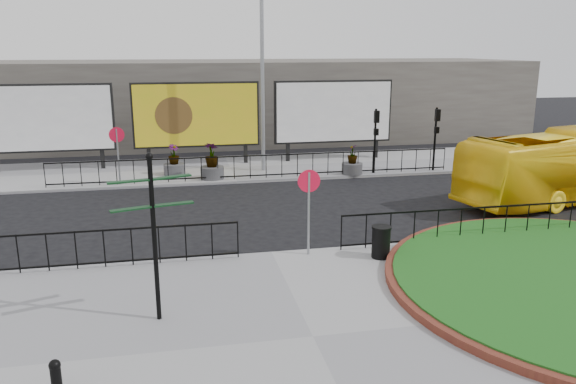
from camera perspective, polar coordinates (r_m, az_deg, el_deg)
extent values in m
plane|color=black|center=(16.37, -1.69, -6.47)|extent=(90.00, 90.00, 0.00)
cube|color=gray|center=(11.90, 2.54, -14.69)|extent=(30.00, 10.00, 0.12)
cube|color=gray|center=(27.80, -5.89, 2.40)|extent=(44.00, 6.00, 0.12)
cylinder|color=gray|center=(25.01, -16.86, 3.43)|extent=(0.07, 0.07, 2.40)
cylinder|color=red|center=(24.85, -17.02, 5.58)|extent=(0.64, 0.03, 0.64)
cylinder|color=white|center=(24.87, -17.01, 5.59)|extent=(0.50, 0.03, 0.50)
cylinder|color=gray|center=(15.76, 2.11, -2.24)|extent=(0.07, 0.07, 2.40)
cylinder|color=red|center=(15.52, 2.15, 1.12)|extent=(0.64, 0.03, 0.64)
cylinder|color=white|center=(15.53, 2.13, 1.13)|extent=(0.50, 0.03, 0.50)
cube|color=black|center=(28.77, -18.32, 3.29)|extent=(0.18, 0.18, 1.00)
cube|color=black|center=(28.88, -23.39, 6.90)|extent=(6.20, 0.25, 3.20)
cube|color=white|center=(28.72, -23.46, 6.86)|extent=(6.00, 0.06, 3.00)
cube|color=black|center=(28.59, -13.94, 3.53)|extent=(0.18, 0.18, 1.00)
cube|color=black|center=(28.76, -4.33, 3.99)|extent=(0.18, 0.18, 1.00)
cube|color=black|center=(28.28, -9.28, 7.76)|extent=(6.20, 0.25, 3.20)
cube|color=yellow|center=(28.12, -9.27, 7.72)|extent=(6.00, 0.06, 3.00)
cube|color=black|center=(29.11, -0.02, 4.15)|extent=(0.18, 0.18, 1.00)
cube|color=black|center=(30.41, 8.91, 4.43)|extent=(0.18, 0.18, 1.00)
cube|color=black|center=(29.38, 4.62, 8.15)|extent=(6.20, 0.25, 3.20)
cube|color=white|center=(29.23, 4.71, 8.11)|extent=(6.00, 0.06, 3.00)
cylinder|color=gray|center=(26.41, -2.62, 11.82)|extent=(0.18, 0.18, 9.00)
cylinder|color=black|center=(26.43, 8.81, 5.12)|extent=(0.10, 0.10, 3.00)
cube|color=black|center=(26.16, 9.00, 7.56)|extent=(0.22, 0.18, 0.55)
cube|color=black|center=(26.25, 8.94, 6.05)|extent=(0.20, 0.16, 0.30)
cylinder|color=black|center=(27.60, 14.70, 5.21)|extent=(0.10, 0.10, 3.00)
cube|color=black|center=(27.34, 14.96, 7.55)|extent=(0.22, 0.18, 0.55)
cube|color=black|center=(27.43, 14.87, 6.10)|extent=(0.20, 0.16, 0.30)
cube|color=#67625A|center=(37.31, -7.54, 9.24)|extent=(40.00, 10.00, 5.00)
cylinder|color=black|center=(12.17, -13.40, -4.95)|extent=(0.10, 0.10, 3.55)
sphere|color=black|center=(11.70, -13.92, 3.53)|extent=(0.16, 0.16, 0.16)
cube|color=black|center=(11.74, -15.92, 1.04)|extent=(0.85, 0.31, 0.03)
cube|color=black|center=(11.93, -11.76, 1.50)|extent=(0.83, 0.43, 0.03)
cube|color=black|center=(11.84, -15.69, -1.68)|extent=(0.84, 0.39, 0.03)
cube|color=black|center=(12.01, -11.54, -1.20)|extent=(0.85, 0.31, 0.03)
cylinder|color=black|center=(10.83, -22.48, -17.18)|extent=(0.18, 0.18, 0.50)
sphere|color=black|center=(10.70, -22.62, -15.94)|extent=(0.20, 0.20, 0.20)
cylinder|color=black|center=(15.98, 9.43, -5.12)|extent=(0.51, 0.51, 0.86)
cylinder|color=black|center=(15.83, 9.49, -3.56)|extent=(0.55, 0.55, 0.06)
imported|color=yellow|center=(24.43, 26.74, 2.41)|extent=(10.25, 4.80, 2.78)
cylinder|color=#4C4C4F|center=(26.49, -11.47, 2.27)|extent=(0.97, 0.97, 0.51)
imported|color=#154512|center=(26.36, -11.54, 3.78)|extent=(0.72, 0.72, 0.91)
cylinder|color=#4C4C4F|center=(25.42, -7.70, 1.97)|extent=(1.05, 1.05, 0.55)
imported|color=#154512|center=(25.25, -7.76, 3.79)|extent=(0.83, 0.83, 1.10)
cylinder|color=#4C4C4F|center=(26.32, 6.52, 2.39)|extent=(0.97, 0.97, 0.50)
imported|color=#154512|center=(26.18, 6.56, 3.86)|extent=(0.66, 0.66, 0.87)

